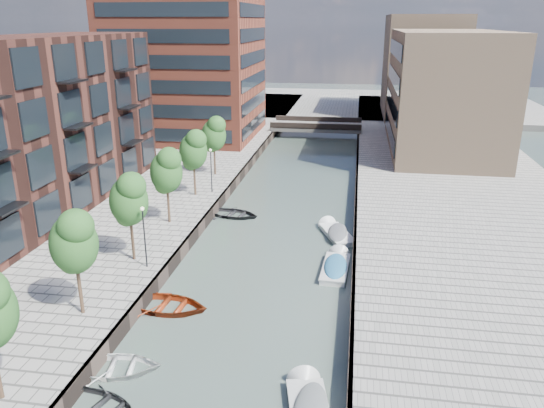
% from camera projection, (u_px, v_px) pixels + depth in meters
% --- Properties ---
extents(water, '(300.00, 300.00, 0.00)m').
position_uv_depth(water, '(289.00, 206.00, 48.59)').
color(water, '#38473F').
rests_on(water, ground).
extents(quay_right, '(20.00, 140.00, 1.00)m').
position_uv_depth(quay_right, '(471.00, 210.00, 46.03)').
color(quay_right, gray).
rests_on(quay_right, ground).
extents(quay_wall_left, '(0.25, 140.00, 1.00)m').
position_uv_depth(quay_wall_left, '(224.00, 198.00, 49.34)').
color(quay_wall_left, '#332823').
rests_on(quay_wall_left, ground).
extents(quay_wall_right, '(0.25, 140.00, 1.00)m').
position_uv_depth(quay_wall_right, '(356.00, 205.00, 47.52)').
color(quay_wall_right, '#332823').
rests_on(quay_wall_right, ground).
extents(far_closure, '(80.00, 40.00, 1.00)m').
position_uv_depth(far_closure, '(328.00, 104.00, 104.39)').
color(far_closure, gray).
rests_on(far_closure, ground).
extents(apartment_block, '(8.00, 38.00, 14.00)m').
position_uv_depth(apartment_block, '(8.00, 135.00, 39.64)').
color(apartment_block, '#331813').
rests_on(apartment_block, quay_left).
extents(tower, '(18.00, 18.00, 30.00)m').
position_uv_depth(tower, '(186.00, 21.00, 69.20)').
color(tower, brown).
rests_on(tower, quay_left).
extents(tan_block_near, '(12.00, 25.00, 14.00)m').
position_uv_depth(tan_block_near, '(444.00, 91.00, 64.09)').
color(tan_block_near, '#95765B').
rests_on(tan_block_near, quay_right).
extents(tan_block_far, '(12.00, 20.00, 16.00)m').
position_uv_depth(tan_block_far, '(422.00, 66.00, 88.01)').
color(tan_block_far, '#95765B').
rests_on(tan_block_far, quay_right).
extents(bridge, '(13.00, 6.00, 1.30)m').
position_uv_depth(bridge, '(317.00, 126.00, 77.98)').
color(bridge, gray).
rests_on(bridge, ground).
extents(tree_2, '(2.50, 2.50, 5.95)m').
position_uv_depth(tree_2, '(73.00, 240.00, 27.61)').
color(tree_2, '#382619').
rests_on(tree_2, quay_left).
extents(tree_3, '(2.50, 2.50, 5.95)m').
position_uv_depth(tree_3, '(129.00, 198.00, 34.14)').
color(tree_3, '#382619').
rests_on(tree_3, quay_left).
extents(tree_4, '(2.50, 2.50, 5.95)m').
position_uv_depth(tree_4, '(166.00, 169.00, 40.66)').
color(tree_4, '#382619').
rests_on(tree_4, quay_left).
extents(tree_5, '(2.50, 2.50, 5.95)m').
position_uv_depth(tree_5, '(193.00, 149.00, 47.19)').
color(tree_5, '#382619').
rests_on(tree_5, quay_left).
extents(tree_6, '(2.50, 2.50, 5.95)m').
position_uv_depth(tree_6, '(214.00, 133.00, 53.72)').
color(tree_6, '#382619').
rests_on(tree_6, quay_left).
extents(lamp_1, '(0.24, 0.24, 4.12)m').
position_uv_depth(lamp_1, '(144.00, 231.00, 33.60)').
color(lamp_1, black).
rests_on(lamp_1, quay_left).
extents(lamp_2, '(0.24, 0.24, 4.12)m').
position_uv_depth(lamp_2, '(211.00, 166.00, 48.52)').
color(lamp_2, black).
rests_on(lamp_2, quay_left).
extents(sloop_2, '(5.21, 3.89, 1.03)m').
position_uv_depth(sloop_2, '(167.00, 309.00, 31.27)').
color(sloop_2, maroon).
rests_on(sloop_2, ground).
extents(sloop_3, '(4.86, 3.89, 0.90)m').
position_uv_depth(sloop_3, '(117.00, 371.00, 25.76)').
color(sloop_3, silver).
rests_on(sloop_3, ground).
extents(sloop_4, '(5.03, 4.04, 0.92)m').
position_uv_depth(sloop_4, '(234.00, 216.00, 46.10)').
color(sloop_4, black).
rests_on(sloop_4, ground).
extents(motorboat_3, '(1.94, 4.95, 1.62)m').
position_uv_depth(motorboat_3, '(336.00, 266.00, 36.31)').
color(motorboat_3, silver).
rests_on(motorboat_3, ground).
extents(motorboat_4, '(3.27, 4.97, 1.57)m').
position_uv_depth(motorboat_4, '(335.00, 233.00, 42.03)').
color(motorboat_4, white).
rests_on(motorboat_4, ground).
extents(car, '(1.95, 3.87, 1.27)m').
position_uv_depth(car, '(399.00, 139.00, 68.24)').
color(car, '#96969A').
rests_on(car, quay_right).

